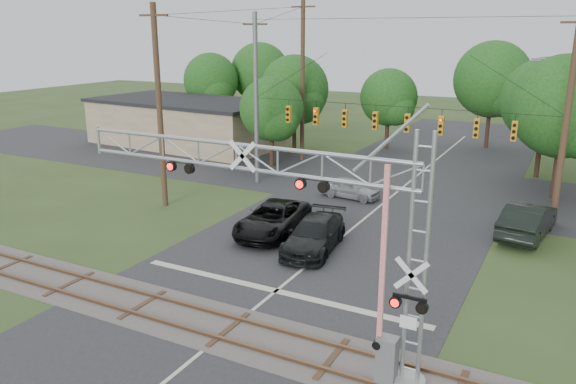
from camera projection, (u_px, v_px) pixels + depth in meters
The scene contains 14 objects.
ground at pixel (195, 358), 18.30m from camera, with size 160.00×160.00×0.00m, color #32441F.
road_main at pixel (322, 254), 26.81m from camera, with size 14.00×90.00×0.02m, color #242527.
road_cross at pixel (405, 185), 38.72m from camera, with size 90.00×12.00×0.02m, color #242527.
railroad_track at pixel (229, 330), 19.99m from camera, with size 90.00×3.20×0.17m.
crossing_gantry at pixel (301, 217), 17.00m from camera, with size 12.40×0.99×7.78m.
traffic_signal_span at pixel (406, 113), 33.39m from camera, with size 19.34×0.36×11.50m.
pickup_black at pixel (273, 219), 29.37m from camera, with size 2.64×5.73×1.59m, color black.
car_dark at pixel (314, 235), 27.20m from camera, with size 2.16×5.32×1.55m, color black.
sedan_silver at pixel (351, 188), 35.72m from camera, with size 1.54×3.83×1.31m, color gray.
suv_dark at pixel (528, 220), 28.96m from camera, with size 1.90×5.44×1.79m, color black.
commercial_building at pixel (187, 122), 52.31m from camera, with size 18.57×10.49×4.19m.
streetlight at pixel (561, 121), 34.65m from camera, with size 2.36×0.25×8.84m.
utility_poles at pixel (446, 98), 35.23m from camera, with size 25.32×26.99×12.89m.
treeline at pixel (447, 92), 45.92m from camera, with size 54.35×22.35×9.53m.
Camera 1 is at (10.17, -12.83, 10.28)m, focal length 35.00 mm.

